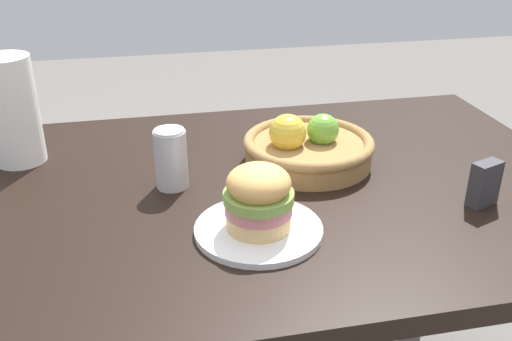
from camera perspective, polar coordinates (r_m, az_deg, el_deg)
dining_table at (r=1.25m, az=0.15°, el=-5.51°), size 1.40×0.90×0.75m
plate at (r=1.03m, az=0.25°, el=-5.88°), size 0.23×0.23×0.01m
sandwich at (r=1.00m, az=0.26°, el=-2.68°), size 0.12×0.12×0.12m
soda_can at (r=1.17m, az=-8.43°, el=1.17°), size 0.07×0.07×0.13m
fruit_basket at (r=1.28m, az=5.12°, el=2.36°), size 0.29×0.29×0.12m
paper_towel_roll at (r=1.36m, az=-22.99°, el=5.48°), size 0.11×0.11×0.24m
napkin_holder at (r=1.19m, az=21.71°, el=-1.22°), size 0.07×0.05×0.09m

